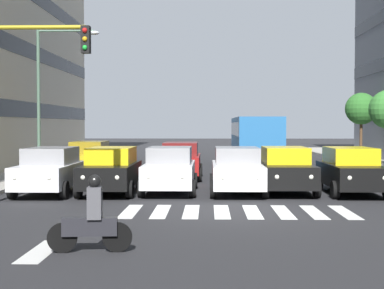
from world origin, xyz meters
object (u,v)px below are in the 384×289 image
(car_row2_1, at_px, (89,158))
(car_6, at_px, (50,170))
(car_5, at_px, (111,170))
(motorcycle_with_rider, at_px, (91,220))
(bus_behind_traffic, at_px, (255,136))
(car_4, at_px, (170,169))
(street_tree_3, at_px, (361,109))
(car_3, at_px, (237,170))
(street_lamp_right, at_px, (49,85))
(car_1, at_px, (351,170))
(car_row2_0, at_px, (181,160))
(car_2, at_px, (285,169))

(car_row2_1, bearing_deg, car_6, 91.26)
(car_5, xyz_separation_m, motorcycle_with_rider, (-1.27, 10.01, -0.24))
(car_5, relative_size, bus_behind_traffic, 0.42)
(car_row2_1, xyz_separation_m, bus_behind_traffic, (-8.91, -7.21, 0.97))
(car_4, xyz_separation_m, street_tree_3, (-12.02, -18.89, 2.76))
(car_3, distance_m, street_lamp_right, 11.45)
(car_4, bearing_deg, car_6, 7.06)
(street_lamp_right, bearing_deg, car_1, 153.63)
(car_4, distance_m, car_row2_1, 8.70)
(car_1, relative_size, motorcycle_with_rider, 2.61)
(car_row2_0, bearing_deg, street_tree_3, -132.04)
(car_5, xyz_separation_m, car_6, (2.22, 0.25, 0.00))
(street_lamp_right, bearing_deg, car_6, 105.45)
(car_5, xyz_separation_m, car_row2_1, (2.39, -7.70, 0.00))
(street_lamp_right, distance_m, street_tree_3, 22.26)
(car_2, height_order, car_6, same)
(car_3, bearing_deg, car_1, 179.62)
(car_1, xyz_separation_m, street_tree_3, (-5.30, -19.10, 2.76))
(street_lamp_right, bearing_deg, car_3, 143.89)
(car_4, xyz_separation_m, car_6, (4.39, 0.54, 0.00))
(car_row2_1, bearing_deg, street_tree_3, -145.30)
(car_5, xyz_separation_m, bus_behind_traffic, (-6.52, -14.91, 0.97))
(car_1, xyz_separation_m, car_row2_0, (6.58, -5.93, 0.00))
(car_6, bearing_deg, car_1, -178.29)
(car_2, height_order, motorcycle_with_rider, car_2)
(car_row2_1, bearing_deg, car_1, 145.96)
(car_row2_0, height_order, motorcycle_with_rider, car_row2_0)
(street_tree_3, bearing_deg, car_4, 57.53)
(car_row2_1, xyz_separation_m, street_tree_3, (-16.58, -11.48, 2.76))
(car_4, xyz_separation_m, motorcycle_with_rider, (0.89, 10.30, -0.24))
(car_3, bearing_deg, car_6, 2.98)
(bus_behind_traffic, distance_m, street_lamp_right, 13.78)
(car_1, bearing_deg, street_tree_3, -105.51)
(car_1, height_order, motorcycle_with_rider, car_1)
(street_tree_3, bearing_deg, street_lamp_right, 34.73)
(car_4, bearing_deg, street_tree_3, -122.47)
(motorcycle_with_rider, bearing_deg, car_6, -70.31)
(car_3, distance_m, car_row2_1, 10.38)
(car_2, bearing_deg, car_row2_0, -53.22)
(car_2, xyz_separation_m, bus_behind_traffic, (0.00, -14.52, 0.97))
(street_lamp_right, bearing_deg, car_row2_0, 175.52)
(car_3, relative_size, car_row2_1, 1.00)
(car_1, height_order, car_6, same)
(car_row2_1, distance_m, motorcycle_with_rider, 18.09)
(car_4, relative_size, car_row2_0, 1.00)
(car_2, xyz_separation_m, car_row2_1, (8.91, -7.32, 0.00))
(car_row2_1, relative_size, street_lamp_right, 0.63)
(car_4, relative_size, car_row2_1, 1.00)
(car_3, bearing_deg, bus_behind_traffic, -97.05)
(car_1, bearing_deg, car_3, -0.38)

